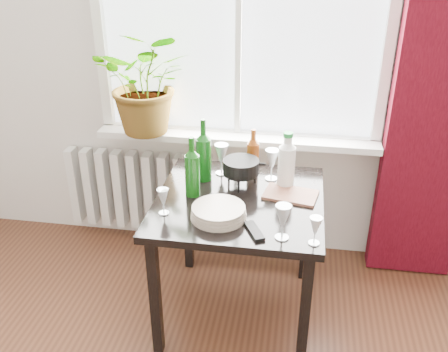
% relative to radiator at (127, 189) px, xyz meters
% --- Properties ---
extents(window, '(1.72, 0.08, 1.62)m').
position_rel_radiator_xyz_m(window, '(0.75, 0.04, 1.22)').
color(window, white).
rests_on(window, ground).
extents(windowsill, '(1.72, 0.20, 0.04)m').
position_rel_radiator_xyz_m(windowsill, '(0.75, -0.03, 0.44)').
color(windowsill, silver).
rests_on(windowsill, ground).
extents(curtain, '(0.50, 0.12, 2.56)m').
position_rel_radiator_xyz_m(curtain, '(1.87, -0.06, 0.92)').
color(curtain, '#37050D').
rests_on(curtain, ground).
extents(radiator, '(0.80, 0.10, 0.55)m').
position_rel_radiator_xyz_m(radiator, '(0.00, 0.00, 0.00)').
color(radiator, silver).
rests_on(radiator, ground).
extents(table, '(0.85, 0.85, 0.74)m').
position_rel_radiator_xyz_m(table, '(0.85, -0.63, 0.27)').
color(table, black).
rests_on(table, ground).
extents(potted_plant, '(0.58, 0.51, 0.63)m').
position_rel_radiator_xyz_m(potted_plant, '(0.22, -0.07, 0.78)').
color(potted_plant, '#29651B').
rests_on(potted_plant, windowsill).
extents(wine_bottle_left, '(0.09, 0.09, 0.33)m').
position_rel_radiator_xyz_m(wine_bottle_left, '(0.61, -0.63, 0.52)').
color(wine_bottle_left, '#0E480D').
rests_on(wine_bottle_left, table).
extents(wine_bottle_right, '(0.10, 0.10, 0.36)m').
position_rel_radiator_xyz_m(wine_bottle_right, '(0.63, -0.45, 0.54)').
color(wine_bottle_right, '#0D440F').
rests_on(wine_bottle_right, table).
extents(bottle_amber, '(0.08, 0.08, 0.28)m').
position_rel_radiator_xyz_m(bottle_amber, '(0.89, -0.35, 0.50)').
color(bottle_amber, '#72310C').
rests_on(bottle_amber, table).
extents(cleaning_bottle, '(0.09, 0.09, 0.32)m').
position_rel_radiator_xyz_m(cleaning_bottle, '(1.07, -0.46, 0.52)').
color(cleaning_bottle, white).
rests_on(cleaning_bottle, table).
extents(wineglass_front_right, '(0.08, 0.08, 0.17)m').
position_rel_radiator_xyz_m(wineglass_front_right, '(1.09, -0.95, 0.45)').
color(wineglass_front_right, silver).
rests_on(wineglass_front_right, table).
extents(wineglass_far_right, '(0.08, 0.08, 0.14)m').
position_rel_radiator_xyz_m(wineglass_far_right, '(1.23, -0.98, 0.43)').
color(wineglass_far_right, silver).
rests_on(wineglass_far_right, table).
extents(wineglass_back_center, '(0.09, 0.09, 0.18)m').
position_rel_radiator_xyz_m(wineglass_back_center, '(0.99, -0.39, 0.45)').
color(wineglass_back_center, white).
rests_on(wineglass_back_center, table).
extents(wineglass_back_left, '(0.09, 0.09, 0.18)m').
position_rel_radiator_xyz_m(wineglass_back_left, '(0.71, -0.36, 0.45)').
color(wineglass_back_left, silver).
rests_on(wineglass_back_left, table).
extents(wineglass_front_left, '(0.07, 0.07, 0.14)m').
position_rel_radiator_xyz_m(wineglass_front_left, '(0.51, -0.83, 0.43)').
color(wineglass_front_left, silver).
rests_on(wineglass_front_left, table).
extents(plate_stack, '(0.33, 0.33, 0.06)m').
position_rel_radiator_xyz_m(plate_stack, '(0.78, -0.83, 0.39)').
color(plate_stack, '#B8AA99').
rests_on(plate_stack, table).
extents(fondue_pot, '(0.28, 0.27, 0.15)m').
position_rel_radiator_xyz_m(fondue_pot, '(0.84, -0.49, 0.44)').
color(fondue_pot, black).
rests_on(fondue_pot, table).
extents(tv_remote, '(0.11, 0.16, 0.02)m').
position_rel_radiator_xyz_m(tv_remote, '(0.96, -0.93, 0.37)').
color(tv_remote, black).
rests_on(tv_remote, table).
extents(cutting_board, '(0.30, 0.22, 0.01)m').
position_rel_radiator_xyz_m(cutting_board, '(1.11, -0.56, 0.37)').
color(cutting_board, brown).
rests_on(cutting_board, table).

